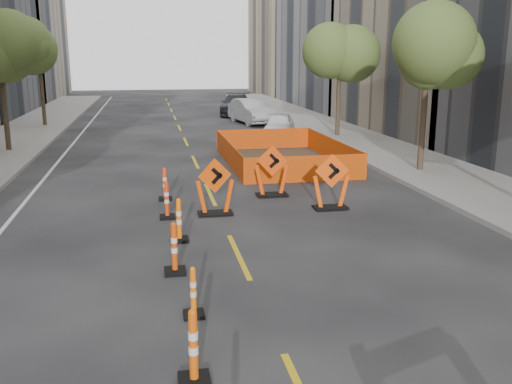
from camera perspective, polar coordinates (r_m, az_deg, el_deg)
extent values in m
plane|color=black|center=(9.52, 2.11, -14.48)|extent=(140.00, 140.00, 0.00)
cube|color=gray|center=(23.36, 17.35, 2.06)|extent=(4.00, 90.00, 0.15)
cube|color=gray|center=(37.24, 20.74, 16.59)|extent=(12.00, 16.00, 14.00)
cube|color=tan|center=(69.50, 5.33, 16.38)|extent=(12.00, 14.00, 16.00)
cylinder|color=#382B1E|center=(29.08, -23.72, 6.68)|extent=(0.24, 0.24, 3.15)
cylinder|color=#382B1E|center=(38.85, -20.52, 8.41)|extent=(0.24, 0.24, 3.15)
sphere|color=#4F632A|center=(38.74, -20.89, 12.79)|extent=(2.80, 2.80, 2.80)
cylinder|color=#382B1E|center=(22.84, 16.28, 5.71)|extent=(0.24, 0.24, 3.15)
sphere|color=#4F632A|center=(22.66, 16.79, 13.18)|extent=(2.80, 2.80, 2.80)
cylinder|color=#382B1E|center=(32.03, 8.20, 8.20)|extent=(0.24, 0.24, 3.15)
sphere|color=#4F632A|center=(31.90, 8.38, 13.53)|extent=(2.80, 2.80, 2.80)
imported|color=white|center=(32.18, 2.35, 6.73)|extent=(2.69, 4.21, 1.33)
imported|color=#A4A3A9|center=(38.42, -0.44, 8.07)|extent=(2.63, 5.21, 1.64)
imported|color=black|center=(44.09, -2.01, 8.72)|extent=(3.27, 5.76, 1.57)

